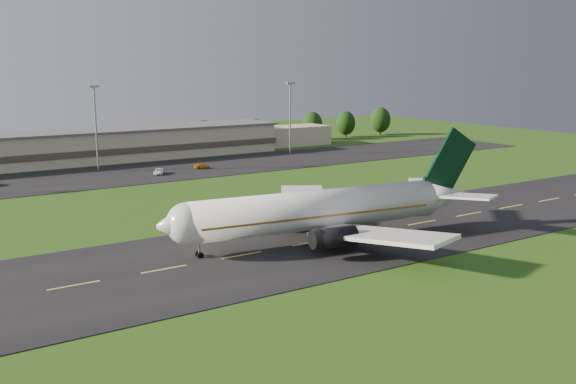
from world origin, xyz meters
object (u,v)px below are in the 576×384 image
airliner (322,210)px  light_mast_east (290,109)px  service_vehicle_d (202,166)px  service_vehicle_c (159,171)px  terminal (84,147)px  light_mast_centre (95,118)px

airliner → light_mast_east: light_mast_east is taller
light_mast_east → service_vehicle_d: light_mast_east is taller
service_vehicle_c → light_mast_east: bearing=44.0°
airliner → service_vehicle_d: 71.03m
light_mast_east → service_vehicle_c: size_ratio=4.38×
airliner → terminal: (-6.67, 96.30, -0.67)m
airliner → terminal: airliner is taller
light_mast_centre → service_vehicle_d: light_mast_centre is taller
service_vehicle_c → terminal: bearing=135.6°
airliner → service_vehicle_c: airliner is taller
airliner → service_vehicle_c: (2.30, 67.57, -3.92)m
airliner → service_vehicle_d: bearing=86.1°
airliner → service_vehicle_c: 67.72m
light_mast_centre → service_vehicle_d: (22.27, -10.63, -12.06)m
airliner → light_mast_centre: light_mast_centre is taller
light_mast_east → service_vehicle_c: light_mast_east is taller
airliner → terminal: 96.53m
terminal → service_vehicle_d: terminal is taller
airliner → service_vehicle_c: bearing=95.7°
light_mast_centre → service_vehicle_c: size_ratio=4.38×
terminal → light_mast_east: light_mast_east is taller
light_mast_east → service_vehicle_d: 36.47m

